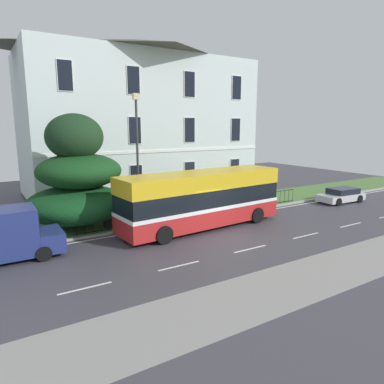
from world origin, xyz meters
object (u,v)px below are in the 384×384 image
evergreen_tree (77,182)px  street_lamp_post (137,150)px  single_decker_bus (202,199)px  litter_bin (108,217)px  georgian_townhouse (138,117)px  parked_hatchback_00 (341,195)px

evergreen_tree → street_lamp_post: street_lamp_post is taller
evergreen_tree → single_decker_bus: size_ratio=0.63×
single_decker_bus → litter_bin: 5.61m
georgian_townhouse → parked_hatchback_00: 18.25m
georgian_townhouse → evergreen_tree: size_ratio=2.95×
parked_hatchback_00 → evergreen_tree: bearing=-8.2°
evergreen_tree → street_lamp_post: 3.96m
litter_bin → parked_hatchback_00: bearing=-7.8°
georgian_townhouse → litter_bin: 13.30m
parked_hatchback_00 → litter_bin: bearing=-5.0°
evergreen_tree → parked_hatchback_00: (19.34, -3.78, -2.19)m
street_lamp_post → litter_bin: (-2.18, -0.49, -3.73)m
parked_hatchback_00 → georgian_townhouse: bearing=-44.1°
georgian_townhouse → litter_bin: bearing=-122.0°
evergreen_tree → street_lamp_post: size_ratio=0.85×
georgian_townhouse → evergreen_tree: (-7.61, -8.80, -3.92)m
evergreen_tree → parked_hatchback_00: size_ratio=1.66×
street_lamp_post → parked_hatchback_00: bearing=-10.6°
evergreen_tree → litter_bin: (1.29, -1.29, -2.01)m
litter_bin → georgian_townhouse: bearing=58.0°
evergreen_tree → single_decker_bus: 7.36m
street_lamp_post → litter_bin: bearing=-167.4°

